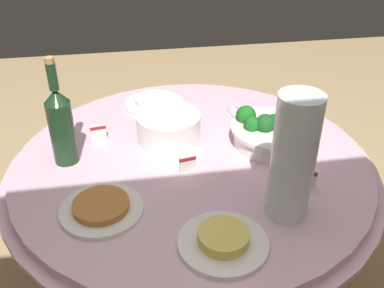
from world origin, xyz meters
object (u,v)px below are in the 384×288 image
object	(u,v)px
food_plate_peanuts	(101,208)
label_placard_mid	(188,163)
broccoli_bowl	(273,131)
food_plate_rice	(154,102)
serving_tongs	(238,116)
label_placard_front	(308,178)
food_plate_noodles	(223,240)
decorative_fruit_vase	(292,164)
wine_bottle	(61,124)
plate_stack	(169,127)
label_placard_rear	(98,131)

from	to	relation	value
food_plate_peanuts	label_placard_mid	xyz separation A→B (m)	(-0.25, -0.14, 0.02)
broccoli_bowl	label_placard_mid	world-z (taller)	broccoli_bowl
food_plate_rice	label_placard_mid	world-z (taller)	label_placard_mid
serving_tongs	food_plate_peanuts	size ratio (longest dim) A/B	0.76
broccoli_bowl	label_placard_front	world-z (taller)	broccoli_bowl
food_plate_noodles	label_placard_front	distance (m)	0.34
decorative_fruit_vase	food_plate_rice	world-z (taller)	decorative_fruit_vase
wine_bottle	serving_tongs	bearing A→B (deg)	-162.56
label_placard_mid	food_plate_rice	bearing A→B (deg)	-82.59
serving_tongs	food_plate_peanuts	xyz separation A→B (m)	(0.49, 0.45, 0.01)
serving_tongs	food_plate_peanuts	world-z (taller)	food_plate_peanuts
plate_stack	label_placard_rear	world-z (taller)	plate_stack
food_plate_noodles	label_placard_rear	distance (m)	0.62
wine_bottle	label_placard_mid	world-z (taller)	wine_bottle
food_plate_noodles	label_placard_front	size ratio (longest dim) A/B	4.00
food_plate_rice	wine_bottle	bearing A→B (deg)	47.52
label_placard_front	label_placard_mid	bearing A→B (deg)	-21.73
food_plate_noodles	decorative_fruit_vase	bearing A→B (deg)	-154.53
decorative_fruit_vase	label_placard_front	size ratio (longest dim) A/B	6.18
food_plate_noodles	label_placard_front	bearing A→B (deg)	-147.17
food_plate_noodles	label_placard_front	xyz separation A→B (m)	(-0.28, -0.18, 0.02)
broccoli_bowl	label_placard_mid	distance (m)	0.32
food_plate_rice	label_placard_rear	distance (m)	0.30
label_placard_rear	plate_stack	bearing A→B (deg)	171.91
decorative_fruit_vase	label_placard_rear	world-z (taller)	decorative_fruit_vase
broccoli_bowl	food_plate_noodles	bearing A→B (deg)	58.47
food_plate_rice	serving_tongs	bearing A→B (deg)	154.25
food_plate_peanuts	food_plate_noodles	size ratio (longest dim) A/B	1.00
label_placard_front	label_placard_rear	distance (m)	0.68
food_plate_peanuts	label_placard_front	xyz separation A→B (m)	(-0.57, -0.01, 0.02)
wine_bottle	label_placard_mid	distance (m)	0.39
decorative_fruit_vase	food_plate_noodles	bearing A→B (deg)	25.47
label_placard_front	label_placard_mid	size ratio (longest dim) A/B	1.00
food_plate_rice	label_placard_mid	size ratio (longest dim) A/B	4.00
broccoli_bowl	food_plate_rice	distance (m)	0.49
serving_tongs	decorative_fruit_vase	bearing A→B (deg)	88.98
decorative_fruit_vase	food_plate_rice	distance (m)	0.74
decorative_fruit_vase	serving_tongs	distance (m)	0.55
label_placard_rear	decorative_fruit_vase	bearing A→B (deg)	137.35
label_placard_rear	label_placard_front	bearing A→B (deg)	148.63
plate_stack	label_placard_front	size ratio (longest dim) A/B	3.82
plate_stack	decorative_fruit_vase	world-z (taller)	decorative_fruit_vase
label_placard_mid	label_placard_rear	size ratio (longest dim) A/B	1.00
wine_bottle	label_placard_rear	distance (m)	0.18
broccoli_bowl	decorative_fruit_vase	distance (m)	0.36
serving_tongs	label_placard_rear	size ratio (longest dim) A/B	3.04
serving_tongs	food_plate_rice	size ratio (longest dim) A/B	0.76
serving_tongs	food_plate_rice	bearing A→B (deg)	-25.75
food_plate_rice	label_placard_mid	bearing A→B (deg)	97.41
food_plate_peanuts	label_placard_mid	bearing A→B (deg)	-150.64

